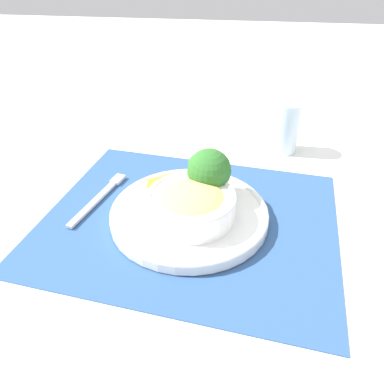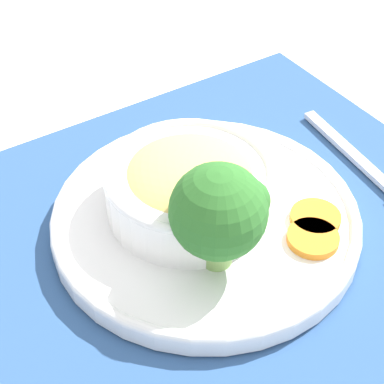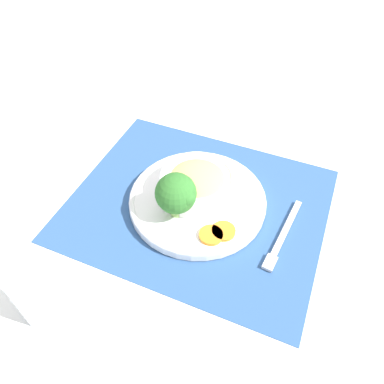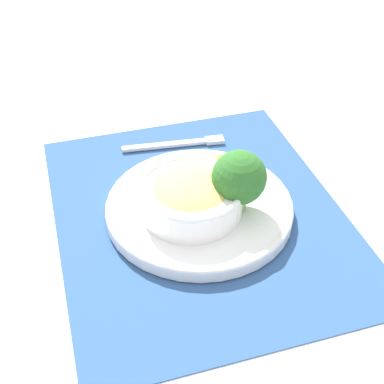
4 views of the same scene
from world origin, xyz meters
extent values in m
plane|color=white|center=(0.00, 0.00, 0.00)|extent=(4.00, 4.00, 0.00)
cube|color=#2D5184|center=(0.00, 0.00, 0.00)|extent=(0.56, 0.48, 0.00)
cylinder|color=white|center=(0.00, 0.00, 0.01)|extent=(0.28, 0.28, 0.02)
torus|color=white|center=(0.00, 0.00, 0.02)|extent=(0.28, 0.28, 0.01)
cylinder|color=white|center=(0.01, -0.02, 0.04)|extent=(0.15, 0.15, 0.04)
torus|color=white|center=(0.01, -0.02, 0.06)|extent=(0.15, 0.15, 0.01)
ellipsoid|color=#EAC66B|center=(0.01, -0.02, 0.05)|extent=(0.12, 0.12, 0.05)
cylinder|color=#84AD5B|center=(0.03, 0.05, 0.03)|extent=(0.03, 0.03, 0.03)
sphere|color=#2D6B28|center=(0.03, 0.05, 0.08)|extent=(0.08, 0.08, 0.08)
sphere|color=#2D6B28|center=(0.01, 0.06, 0.08)|extent=(0.04, 0.04, 0.04)
sphere|color=#2D6B28|center=(0.05, 0.04, 0.08)|extent=(0.03, 0.03, 0.03)
cylinder|color=orange|center=(-0.05, 0.08, 0.02)|extent=(0.05, 0.05, 0.01)
cylinder|color=orange|center=(-0.07, 0.07, 0.02)|extent=(0.05, 0.05, 0.01)
cylinder|color=silver|center=(0.18, 0.30, 0.06)|extent=(0.06, 0.06, 0.12)
cylinder|color=silver|center=(0.18, 0.30, 0.04)|extent=(0.05, 0.05, 0.07)
cube|color=silver|center=(-0.18, 0.03, 0.01)|extent=(0.05, 0.18, 0.01)
cube|color=silver|center=(-0.17, 0.10, 0.01)|extent=(0.03, 0.04, 0.01)
camera|label=1|loc=(0.08, -0.53, 0.42)|focal=35.00mm
camera|label=2|loc=(0.27, 0.32, 0.43)|focal=60.00mm
camera|label=3|loc=(-0.13, 0.49, 0.59)|focal=35.00mm
camera|label=4|loc=(0.56, -0.25, 0.54)|focal=50.00mm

